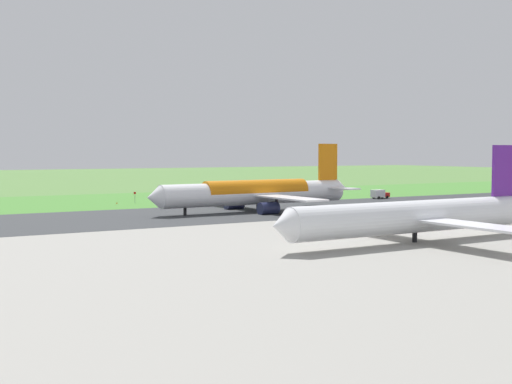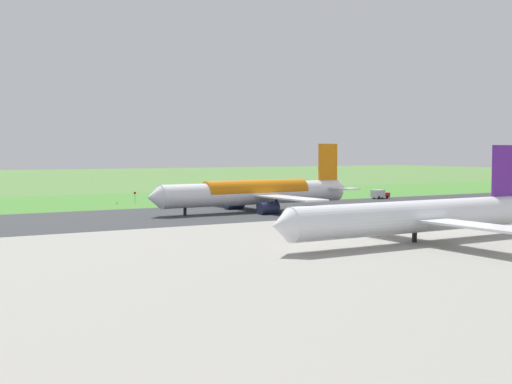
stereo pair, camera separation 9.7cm
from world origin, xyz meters
name	(u,v)px [view 1 (the left image)]	position (x,y,z in m)	size (l,w,h in m)	color
ground_plane	(276,210)	(0.00, 0.00, 0.00)	(800.00, 800.00, 0.00)	#547F3D
runway_asphalt	(276,210)	(0.00, 0.00, 0.03)	(600.00, 40.30, 0.06)	#2D3033
apron_concrete	(500,243)	(0.00, 64.28, 0.03)	(440.00, 110.00, 0.05)	gray
grass_verge_foreground	(204,200)	(0.00, -39.45, 0.02)	(600.00, 80.00, 0.04)	#478534
airliner_main	(257,193)	(5.08, -0.02, 4.35)	(54.10, 44.22, 15.88)	white
airliner_parked_mid	(416,216)	(10.18, 57.24, 4.07)	(50.89, 41.53, 14.89)	white
service_truck_baggage	(485,209)	(-32.43, 33.45, 1.40)	(6.15, 3.45, 2.65)	gold
service_truck_fuel	(380,194)	(-46.65, -17.55, 1.40)	(5.92, 2.58, 2.65)	#B21914
no_stopping_sign	(135,196)	(21.42, -38.04, 1.76)	(0.60, 0.10, 2.99)	slate
traffic_cone_orange	(117,203)	(26.79, -37.02, 0.28)	(0.40, 0.40, 0.55)	orange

